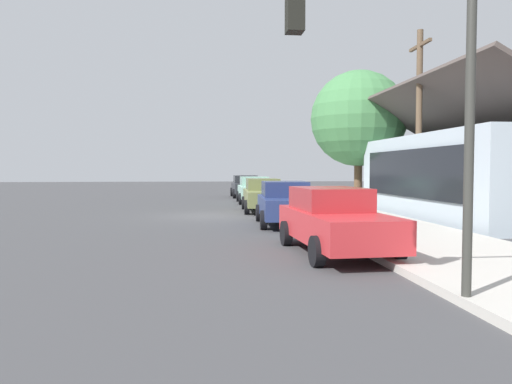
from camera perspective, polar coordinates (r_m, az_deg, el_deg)
ground_plane at (r=21.49m, az=-5.41°, el=-2.81°), size 120.00×120.00×0.00m
sidewalk_curb at (r=22.28m, az=9.16°, el=-2.43°), size 60.00×4.20×0.16m
car_charcoal at (r=35.85m, az=-1.21°, el=0.70°), size 4.49×2.10×1.59m
car_seafoam at (r=29.82m, az=-0.18°, el=0.31°), size 4.58×2.14×1.59m
car_olive at (r=23.70m, az=0.83°, el=-0.31°), size 4.69×2.09×1.59m
car_navy at (r=18.05m, az=3.46°, el=-1.25°), size 4.46×2.22×1.59m
car_cherry at (r=12.08m, az=9.05°, el=-3.21°), size 4.82×2.17×1.59m
storefront_building at (r=22.67m, az=26.59°, el=1.94°), size 11.85×8.23×5.67m
shade_tree at (r=27.75m, az=11.87°, el=8.34°), size 5.25×5.25×7.45m
traffic_light_main at (r=7.52m, az=16.47°, el=13.63°), size 0.37×2.79×5.20m
utility_pole_wooden at (r=20.52m, az=18.44°, el=7.79°), size 1.80×0.24×7.50m
fire_hydrant_red at (r=20.09m, az=6.73°, el=-1.77°), size 0.22×0.22×0.71m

